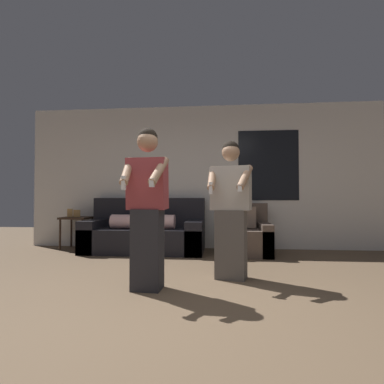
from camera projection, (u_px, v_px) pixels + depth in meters
name	position (u px, v px, depth m)	size (l,w,h in m)	color
ground_plane	(173.00, 313.00, 2.39)	(14.00, 14.00, 0.00)	brown
wall_back	(201.00, 177.00, 5.69)	(6.64, 0.07, 2.70)	silver
couch	(145.00, 233.00, 5.28)	(2.06, 0.92, 0.94)	black
armchair	(245.00, 236.00, 5.04)	(0.81, 0.85, 0.85)	brown
side_table	(77.00, 221.00, 5.59)	(0.50, 0.49, 0.74)	#332319
person_left	(147.00, 207.00, 3.04)	(0.46, 0.48, 1.64)	#28282D
person_right	(231.00, 210.00, 3.47)	(0.52, 0.53, 1.60)	#56514C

